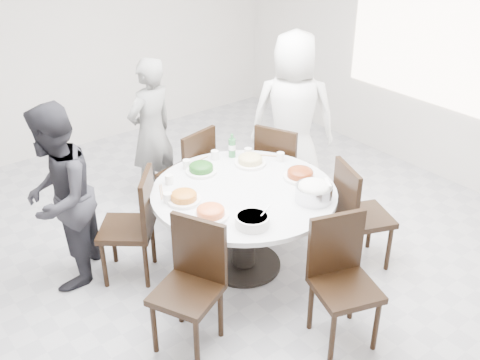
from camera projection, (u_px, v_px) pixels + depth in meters
floor at (207, 262)px, 4.90m from camera, size 6.00×6.00×0.01m
wall_back at (50, 35)px, 6.32m from camera, size 6.00×0.01×2.80m
wall_right at (437, 47)px, 5.87m from camera, size 0.01×6.00×2.80m
window at (437, 38)px, 5.82m from camera, size 0.04×2.20×1.40m
dining_table at (244, 229)px, 4.69m from camera, size 1.50×1.50×0.75m
chair_ne at (282, 167)px, 5.47m from camera, size 0.55×0.55×0.95m
chair_n at (185, 173)px, 5.37m from camera, size 0.50×0.50×0.95m
chair_nw at (126, 226)px, 4.54m from camera, size 0.59×0.59×0.95m
chair_sw at (186, 291)px, 3.83m from camera, size 0.56×0.56×0.95m
chair_s at (346, 286)px, 3.87m from camera, size 0.53×0.53×0.95m
chair_se at (364, 215)px, 4.70m from camera, size 0.55×0.55×0.95m
diner_right at (293, 118)px, 5.57m from camera, size 0.99×0.97×1.73m
diner_middle at (151, 133)px, 5.52m from camera, size 0.62×0.48×1.51m
diner_left at (58, 198)px, 4.36m from camera, size 0.92×0.94×1.53m
dish_greens at (201, 169)px, 4.76m from camera, size 0.26×0.26×0.07m
dish_pale at (250, 161)px, 4.90m from camera, size 0.27×0.27×0.07m
dish_orange at (184, 198)px, 4.33m from camera, size 0.26×0.26×0.07m
dish_redbrown at (300, 175)px, 4.67m from camera, size 0.28×0.28×0.07m
dish_tofu at (211, 213)px, 4.13m from camera, size 0.27×0.27×0.07m
rice_bowl at (314, 193)px, 4.34m from camera, size 0.29×0.29×0.12m
soup_bowl at (252, 221)px, 4.04m from camera, size 0.25×0.25×0.08m
beverage_bottle at (232, 145)px, 5.00m from camera, size 0.06×0.06×0.22m
tea_cups at (197, 160)px, 4.89m from camera, size 0.07×0.07×0.08m
chopsticks at (203, 161)px, 4.95m from camera, size 0.24×0.04×0.01m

